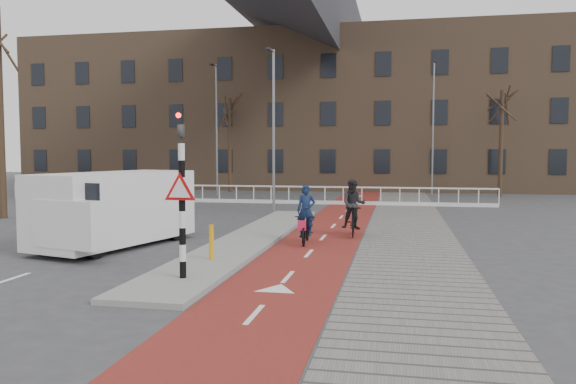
# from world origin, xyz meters

# --- Properties ---
(ground) EXTENTS (120.00, 120.00, 0.00)m
(ground) POSITION_xyz_m (0.00, 0.00, 0.00)
(ground) COLOR #38383A
(ground) RESTS_ON ground
(bike_lane) EXTENTS (2.50, 60.00, 0.01)m
(bike_lane) POSITION_xyz_m (1.50, 10.00, 0.01)
(bike_lane) COLOR maroon
(bike_lane) RESTS_ON ground
(sidewalk) EXTENTS (3.00, 60.00, 0.01)m
(sidewalk) POSITION_xyz_m (4.30, 10.00, 0.01)
(sidewalk) COLOR slate
(sidewalk) RESTS_ON ground
(curb_island) EXTENTS (1.80, 16.00, 0.12)m
(curb_island) POSITION_xyz_m (-0.70, 4.00, 0.06)
(curb_island) COLOR gray
(curb_island) RESTS_ON ground
(traffic_signal) EXTENTS (0.80, 0.80, 3.68)m
(traffic_signal) POSITION_xyz_m (-0.60, -2.02, 1.99)
(traffic_signal) COLOR black
(traffic_signal) RESTS_ON curb_island
(bollard) EXTENTS (0.12, 0.12, 0.88)m
(bollard) POSITION_xyz_m (-0.68, 0.11, 0.56)
(bollard) COLOR orange
(bollard) RESTS_ON curb_island
(cyclist_near) EXTENTS (0.71, 1.75, 1.80)m
(cyclist_near) POSITION_xyz_m (1.15, 3.67, 0.61)
(cyclist_near) COLOR black
(cyclist_near) RESTS_ON bike_lane
(cyclist_far) EXTENTS (0.84, 1.78, 1.90)m
(cyclist_far) POSITION_xyz_m (2.45, 5.57, 0.80)
(cyclist_far) COLOR black
(cyclist_far) RESTS_ON bike_lane
(van) EXTENTS (3.29, 5.51, 2.22)m
(van) POSITION_xyz_m (-4.37, 2.09, 1.17)
(van) COLOR silver
(van) RESTS_ON ground
(railing) EXTENTS (28.00, 0.10, 0.99)m
(railing) POSITION_xyz_m (-5.00, 17.00, 0.31)
(railing) COLOR silver
(railing) RESTS_ON ground
(townhouse_row) EXTENTS (46.00, 10.00, 15.90)m
(townhouse_row) POSITION_xyz_m (-3.00, 32.00, 7.81)
(townhouse_row) COLOR #7F6047
(townhouse_row) RESTS_ON ground
(tree_left) EXTENTS (0.31, 0.31, 8.93)m
(tree_left) POSITION_xyz_m (-12.70, 7.89, 4.46)
(tree_left) COLOR #2F2015
(tree_left) RESTS_ON ground
(tree_mid) EXTENTS (0.27, 0.27, 6.72)m
(tree_mid) POSITION_xyz_m (-8.06, 25.74, 3.36)
(tree_mid) COLOR #2F2015
(tree_mid) RESTS_ON ground
(tree_right) EXTENTS (0.27, 0.27, 6.76)m
(tree_right) POSITION_xyz_m (10.33, 24.63, 3.38)
(tree_right) COLOR #2F2015
(tree_right) RESTS_ON ground
(streetlight_near) EXTENTS (0.12, 0.12, 7.45)m
(streetlight_near) POSITION_xyz_m (-1.69, 11.81, 3.73)
(streetlight_near) COLOR slate
(streetlight_near) RESTS_ON ground
(streetlight_left) EXTENTS (0.12, 0.12, 8.54)m
(streetlight_left) POSITION_xyz_m (-7.83, 22.17, 4.27)
(streetlight_left) COLOR slate
(streetlight_left) RESTS_ON ground
(streetlight_right) EXTENTS (0.12, 0.12, 8.70)m
(streetlight_right) POSITION_xyz_m (6.09, 24.57, 4.35)
(streetlight_right) COLOR slate
(streetlight_right) RESTS_ON ground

